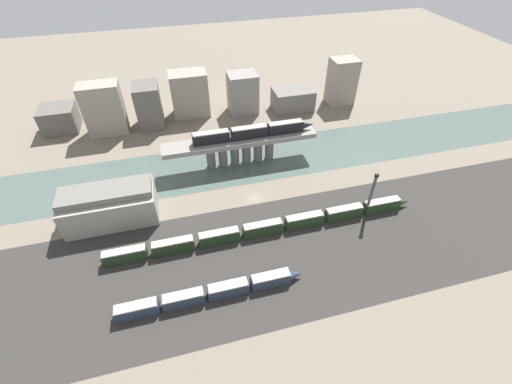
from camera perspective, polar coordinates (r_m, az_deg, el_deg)
ground_plane at (r=111.95m, az=-0.24°, el=-0.97°), size 400.00×400.00×0.00m
railbed_yard at (r=96.23m, az=3.40°, el=-10.31°), size 280.00×42.00×0.01m
river_water at (r=127.26m, az=-2.54°, el=4.99°), size 320.00×26.08×0.01m
bridge at (r=123.07m, az=-2.64°, el=7.73°), size 54.63×7.57×10.27m
train_on_bridge at (r=121.26m, az=-0.54°, el=10.01°), size 43.88×2.91×4.14m
train_yard_near at (r=87.68m, az=-7.45°, el=-16.31°), size 46.38×2.93×3.60m
train_yard_mid at (r=99.81m, az=1.79°, el=-5.98°), size 92.45×2.64×4.09m
warehouse_building at (r=110.27m, az=-23.18°, el=-2.02°), size 26.52×12.92×11.64m
signal_tower at (r=106.93m, az=18.62°, el=-0.46°), size 1.00×0.92×15.75m
city_block_far_left at (r=165.53m, az=-29.92°, el=10.57°), size 13.57×12.50×9.99m
city_block_left at (r=152.57m, az=-24.01°, el=12.53°), size 15.21×8.91×20.66m
city_block_center at (r=152.32m, az=-17.45°, el=13.58°), size 10.19×12.38×17.79m
city_block_right at (r=156.73m, az=-11.02°, el=15.75°), size 15.61×10.34×18.97m
city_block_far_right at (r=156.74m, az=-2.23°, el=16.15°), size 12.40×10.61×17.41m
city_block_tall at (r=161.10m, az=6.14°, el=15.09°), size 17.73×11.50×9.32m
city_block_low at (r=168.45m, az=14.10°, el=17.41°), size 11.67×9.25×20.43m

